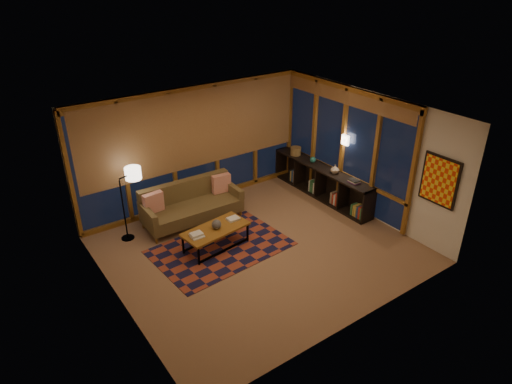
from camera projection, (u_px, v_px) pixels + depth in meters
floor at (259, 249)px, 8.90m from camera, size 5.50×5.00×0.01m
ceiling at (259, 115)px, 7.67m from camera, size 5.50×5.00×0.01m
walls at (259, 187)px, 8.29m from camera, size 5.51×5.01×2.70m
window_wall_back at (195, 147)px, 10.05m from camera, size 5.30×0.16×2.60m
window_wall_right at (342, 146)px, 10.10m from camera, size 0.16×3.70×2.60m
wall_art at (439, 181)px, 8.29m from camera, size 0.06×0.74×0.94m
wall_sconce at (345, 140)px, 9.87m from camera, size 0.12×0.18×0.22m
sofa at (192, 204)px, 9.63m from camera, size 2.09×0.89×0.85m
pillow_left at (153, 203)px, 9.25m from camera, size 0.43×0.18×0.42m
pillow_right at (221, 184)px, 10.04m from camera, size 0.43×0.19×0.41m
area_rug at (221, 248)px, 8.93m from camera, size 2.66×1.87×0.01m
coffee_table at (216, 238)px, 8.85m from camera, size 1.37×0.76×0.44m
book_stack_a at (197, 235)px, 8.47m from camera, size 0.27×0.21×0.08m
book_stack_b at (233, 219)px, 9.03m from camera, size 0.23×0.19×0.05m
ceramic_pot at (217, 224)px, 8.71m from camera, size 0.23×0.23×0.19m
floor_lamp at (123, 207)px, 8.91m from camera, size 0.56×0.45×1.46m
bookshelf at (321, 182)px, 10.72m from camera, size 0.40×3.01×0.75m
basket at (296, 151)px, 11.17m from camera, size 0.28×0.28×0.20m
teal_bowl at (313, 160)px, 10.75m from camera, size 0.17×0.17×0.14m
vase at (335, 169)px, 10.20m from camera, size 0.25×0.25×0.20m
shelf_book_stack at (354, 181)px, 9.80m from camera, size 0.22×0.29×0.08m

